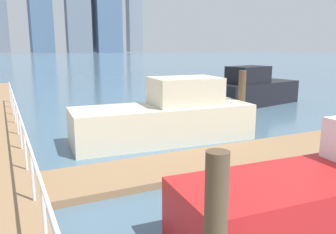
# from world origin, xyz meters

# --- Properties ---
(ground_plane) EXTENTS (300.00, 300.00, 0.00)m
(ground_plane) POSITION_xyz_m (0.00, 20.00, 0.00)
(ground_plane) COLOR slate
(floating_dock) EXTENTS (10.89, 2.00, 0.18)m
(floating_dock) POSITION_xyz_m (1.94, 7.06, 0.09)
(floating_dock) COLOR #93704C
(floating_dock) RESTS_ON ground_plane
(boardwalk_railing) EXTENTS (0.06, 24.91, 1.08)m
(boardwalk_railing) POSITION_xyz_m (-3.15, 6.75, 1.25)
(boardwalk_railing) COLOR white
(boardwalk_railing) RESTS_ON boardwalk
(dock_piling_2) EXTENTS (0.29, 0.29, 2.42)m
(dock_piling_2) POSITION_xyz_m (4.88, 9.78, 1.21)
(dock_piling_2) COLOR brown
(dock_piling_2) RESTS_ON ground_plane
(moored_boat_0) EXTENTS (6.52, 2.55, 2.25)m
(moored_boat_0) POSITION_xyz_m (1.70, 9.89, 0.85)
(moored_boat_0) COLOR beige
(moored_boat_0) RESTS_ON ground_plane
(moored_boat_1) EXTENTS (5.94, 2.93, 2.24)m
(moored_boat_1) POSITION_xyz_m (9.60, 14.61, 0.86)
(moored_boat_1) COLOR black
(moored_boat_1) RESTS_ON ground_plane
(skyline_tower_5) EXTENTS (12.29, 11.90, 42.53)m
(skyline_tower_5) POSITION_xyz_m (46.70, 171.89, 21.27)
(skyline_tower_5) COLOR slate
(skyline_tower_5) RESTS_ON ground_plane
(skyline_tower_6) EXTENTS (7.99, 7.48, 34.82)m
(skyline_tower_6) POSITION_xyz_m (67.31, 188.42, 17.41)
(skyline_tower_6) COLOR gray
(skyline_tower_6) RESTS_ON ground_plane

